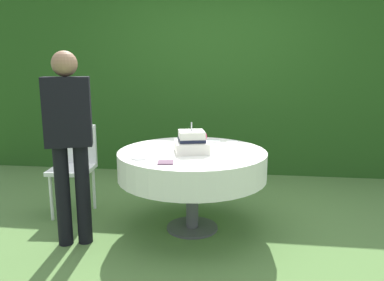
% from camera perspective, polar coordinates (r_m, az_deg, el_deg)
% --- Properties ---
extents(ground_plane, '(20.00, 20.00, 0.00)m').
position_cam_1_polar(ground_plane, '(3.60, 0.04, -13.09)').
color(ground_plane, '#547A3D').
extents(foliage_hedge, '(6.59, 0.69, 2.40)m').
position_cam_1_polar(foliage_hedge, '(5.46, 2.98, 8.35)').
color(foliage_hedge, '#234C19').
rests_on(foliage_hedge, ground_plane).
extents(cake_table, '(1.33, 1.33, 0.74)m').
position_cam_1_polar(cake_table, '(3.39, 0.04, -3.57)').
color(cake_table, '#4C4C51').
rests_on(cake_table, ground_plane).
extents(wedding_cake, '(0.35, 0.35, 0.27)m').
position_cam_1_polar(wedding_cake, '(3.31, 0.04, -0.28)').
color(wedding_cake, white).
rests_on(wedding_cake, cake_table).
extents(serving_plate_near, '(0.13, 0.13, 0.01)m').
position_cam_1_polar(serving_plate_near, '(3.78, 3.36, -0.05)').
color(serving_plate_near, white).
rests_on(serving_plate_near, cake_table).
extents(serving_plate_far, '(0.11, 0.11, 0.01)m').
position_cam_1_polar(serving_plate_far, '(3.74, 6.08, -0.22)').
color(serving_plate_far, white).
rests_on(serving_plate_far, cake_table).
extents(serving_plate_left, '(0.14, 0.14, 0.01)m').
position_cam_1_polar(serving_plate_left, '(3.13, -7.92, -2.59)').
color(serving_plate_left, white).
rests_on(serving_plate_left, cake_table).
extents(napkin_stack, '(0.14, 0.14, 0.01)m').
position_cam_1_polar(napkin_stack, '(2.96, -4.00, -3.32)').
color(napkin_stack, '#6B4C60').
rests_on(napkin_stack, cake_table).
extents(garden_chair, '(0.43, 0.43, 0.89)m').
position_cam_1_polar(garden_chair, '(4.01, -17.32, -2.90)').
color(garden_chair, white).
rests_on(garden_chair, ground_plane).
extents(standing_person, '(0.41, 0.31, 1.60)m').
position_cam_1_polar(standing_person, '(3.20, -18.02, 0.66)').
color(standing_person, black).
rests_on(standing_person, ground_plane).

